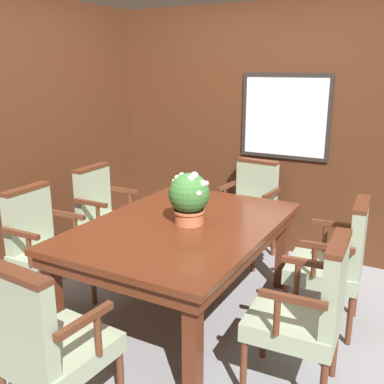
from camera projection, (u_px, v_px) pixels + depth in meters
name	position (u px, v px, depth m)	size (l,w,h in m)	color
ground_plane	(183.00, 321.00, 3.38)	(14.00, 14.00, 0.00)	gray
wall_back	(268.00, 131.00, 4.50)	(7.20, 0.08, 2.45)	#4C2816
wall_left	(12.00, 143.00, 3.83)	(0.06, 7.20, 2.45)	#4C2816
dining_table	(182.00, 235.00, 3.32)	(1.26, 1.80, 0.74)	#562614
chair_head_far	(250.00, 206.00, 4.42)	(0.55, 0.55, 0.97)	#562B19
chair_left_far	(105.00, 214.00, 4.18)	(0.51, 0.52, 0.97)	#562B19
chair_left_near	(43.00, 244.00, 3.46)	(0.52, 0.52, 0.97)	#562B19
chair_right_far	(336.00, 259.00, 3.20)	(0.54, 0.54, 0.97)	#562B19
chair_right_near	(307.00, 310.00, 2.53)	(0.53, 0.53, 0.97)	#562B19
chair_head_near	(47.00, 341.00, 2.24)	(0.54, 0.54, 0.97)	#562B19
potted_plant	(189.00, 197.00, 3.23)	(0.30, 0.30, 0.39)	#B2603D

